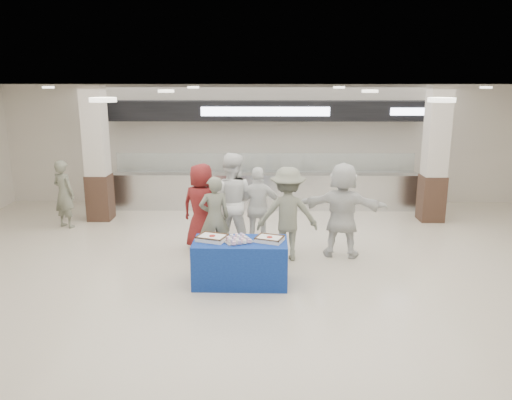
{
  "coord_description": "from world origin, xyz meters",
  "views": [
    {
      "loc": [
        -0.09,
        -7.49,
        3.36
      ],
      "look_at": [
        -0.19,
        1.6,
        1.13
      ],
      "focal_mm": 35.0,
      "sensor_mm": 36.0,
      "label": 1
    }
  ],
  "objects_px": {
    "soldier_a": "(214,217)",
    "civilian_white": "(342,210)",
    "soldier_bg": "(64,194)",
    "chef_short": "(259,209)",
    "sheet_cake_right": "(270,239)",
    "civilian_maroon": "(202,207)",
    "chef_tall": "(231,202)",
    "cupcake_tray": "(238,239)",
    "soldier_b": "(287,214)",
    "sheet_cake_left": "(212,237)",
    "display_table": "(240,262)"
  },
  "relations": [
    {
      "from": "display_table",
      "to": "sheet_cake_left",
      "type": "height_order",
      "value": "sheet_cake_left"
    },
    {
      "from": "sheet_cake_left",
      "to": "civilian_white",
      "type": "xyz_separation_m",
      "value": [
        2.35,
        1.34,
        0.12
      ]
    },
    {
      "from": "soldier_b",
      "to": "soldier_bg",
      "type": "height_order",
      "value": "soldier_b"
    },
    {
      "from": "sheet_cake_right",
      "to": "civilian_white",
      "type": "xyz_separation_m",
      "value": [
        1.4,
        1.38,
        0.13
      ]
    },
    {
      "from": "chef_short",
      "to": "soldier_bg",
      "type": "xyz_separation_m",
      "value": [
        -4.46,
        1.46,
        -0.05
      ]
    },
    {
      "from": "soldier_a",
      "to": "civilian_white",
      "type": "relative_size",
      "value": 0.86
    },
    {
      "from": "display_table",
      "to": "chef_short",
      "type": "bearing_deg",
      "value": 81.61
    },
    {
      "from": "civilian_maroon",
      "to": "civilian_white",
      "type": "bearing_deg",
      "value": -169.21
    },
    {
      "from": "chef_short",
      "to": "soldier_b",
      "type": "bearing_deg",
      "value": 130.36
    },
    {
      "from": "civilian_white",
      "to": "chef_tall",
      "type": "bearing_deg",
      "value": 1.58
    },
    {
      "from": "cupcake_tray",
      "to": "sheet_cake_right",
      "type": "bearing_deg",
      "value": 1.87
    },
    {
      "from": "chef_short",
      "to": "soldier_bg",
      "type": "bearing_deg",
      "value": -20.41
    },
    {
      "from": "soldier_a",
      "to": "soldier_b",
      "type": "relative_size",
      "value": 0.89
    },
    {
      "from": "soldier_a",
      "to": "chef_short",
      "type": "height_order",
      "value": "chef_short"
    },
    {
      "from": "display_table",
      "to": "chef_short",
      "type": "distance_m",
      "value": 1.86
    },
    {
      "from": "soldier_b",
      "to": "civilian_white",
      "type": "bearing_deg",
      "value": -171.47
    },
    {
      "from": "chef_tall",
      "to": "soldier_bg",
      "type": "bearing_deg",
      "value": -10.75
    },
    {
      "from": "soldier_a",
      "to": "civilian_white",
      "type": "distance_m",
      "value": 2.43
    },
    {
      "from": "soldier_a",
      "to": "civilian_maroon",
      "type": "bearing_deg",
      "value": -75.3
    },
    {
      "from": "soldier_b",
      "to": "chef_tall",
      "type": "bearing_deg",
      "value": -28.63
    },
    {
      "from": "civilian_maroon",
      "to": "chef_tall",
      "type": "height_order",
      "value": "chef_tall"
    },
    {
      "from": "cupcake_tray",
      "to": "civilian_maroon",
      "type": "height_order",
      "value": "civilian_maroon"
    },
    {
      "from": "chef_tall",
      "to": "civilian_white",
      "type": "relative_size",
      "value": 1.06
    },
    {
      "from": "civilian_maroon",
      "to": "chef_tall",
      "type": "relative_size",
      "value": 0.89
    },
    {
      "from": "chef_tall",
      "to": "soldier_b",
      "type": "relative_size",
      "value": 1.1
    },
    {
      "from": "chef_tall",
      "to": "cupcake_tray",
      "type": "bearing_deg",
      "value": 107.14
    },
    {
      "from": "sheet_cake_left",
      "to": "soldier_bg",
      "type": "height_order",
      "value": "soldier_bg"
    },
    {
      "from": "civilian_maroon",
      "to": "soldier_bg",
      "type": "xyz_separation_m",
      "value": [
        -3.32,
        1.44,
        -0.08
      ]
    },
    {
      "from": "cupcake_tray",
      "to": "soldier_a",
      "type": "bearing_deg",
      "value": 111.44
    },
    {
      "from": "sheet_cake_right",
      "to": "cupcake_tray",
      "type": "relative_size",
      "value": 0.93
    },
    {
      "from": "sheet_cake_left",
      "to": "soldier_b",
      "type": "distance_m",
      "value": 1.74
    },
    {
      "from": "soldier_b",
      "to": "civilian_white",
      "type": "relative_size",
      "value": 0.96
    },
    {
      "from": "cupcake_tray",
      "to": "civilian_maroon",
      "type": "xyz_separation_m",
      "value": [
        -0.81,
        1.82,
        0.08
      ]
    },
    {
      "from": "soldier_a",
      "to": "soldier_bg",
      "type": "distance_m",
      "value": 4.13
    },
    {
      "from": "sheet_cake_right",
      "to": "civilian_white",
      "type": "distance_m",
      "value": 1.97
    },
    {
      "from": "soldier_b",
      "to": "civilian_white",
      "type": "height_order",
      "value": "civilian_white"
    },
    {
      "from": "soldier_b",
      "to": "civilian_white",
      "type": "xyz_separation_m",
      "value": [
        1.05,
        0.19,
        0.03
      ]
    },
    {
      "from": "civilian_white",
      "to": "soldier_bg",
      "type": "height_order",
      "value": "civilian_white"
    },
    {
      "from": "soldier_a",
      "to": "chef_tall",
      "type": "xyz_separation_m",
      "value": [
        0.29,
        0.48,
        0.18
      ]
    },
    {
      "from": "chef_tall",
      "to": "soldier_a",
      "type": "bearing_deg",
      "value": 69.05
    },
    {
      "from": "sheet_cake_left",
      "to": "sheet_cake_right",
      "type": "bearing_deg",
      "value": -2.46
    },
    {
      "from": "soldier_b",
      "to": "sheet_cake_left",
      "type": "bearing_deg",
      "value": 39.94
    },
    {
      "from": "sheet_cake_left",
      "to": "sheet_cake_right",
      "type": "relative_size",
      "value": 1.08
    },
    {
      "from": "chef_short",
      "to": "sheet_cake_right",
      "type": "bearing_deg",
      "value": 93.81
    },
    {
      "from": "chef_short",
      "to": "civilian_white",
      "type": "height_order",
      "value": "civilian_white"
    },
    {
      "from": "sheet_cake_right",
      "to": "chef_short",
      "type": "xyz_separation_m",
      "value": [
        -0.19,
        1.78,
        0.04
      ]
    },
    {
      "from": "soldier_b",
      "to": "soldier_bg",
      "type": "distance_m",
      "value": 5.4
    },
    {
      "from": "civilian_maroon",
      "to": "soldier_b",
      "type": "height_order",
      "value": "soldier_b"
    },
    {
      "from": "civilian_white",
      "to": "sheet_cake_left",
      "type": "bearing_deg",
      "value": 40.96
    },
    {
      "from": "sheet_cake_right",
      "to": "soldier_bg",
      "type": "relative_size",
      "value": 0.33
    }
  ]
}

